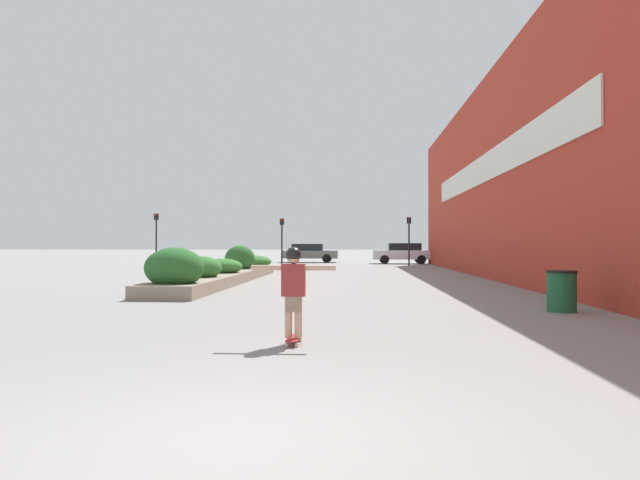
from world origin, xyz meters
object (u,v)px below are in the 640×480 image
(trash_bin, at_px, (562,291))
(traffic_light_right, at_px, (409,232))
(skateboard, at_px, (293,339))
(car_center_right, at_px, (403,253))
(traffic_light_left, at_px, (282,233))
(car_leftmost, at_px, (309,253))
(car_center_left, at_px, (510,253))
(skateboarder, at_px, (293,283))
(traffic_light_far_left, at_px, (156,230))

(trash_bin, relative_size, traffic_light_right, 0.27)
(skateboard, relative_size, car_center_right, 0.16)
(car_center_right, distance_m, traffic_light_left, 9.89)
(car_leftmost, height_order, car_center_left, car_center_left)
(skateboarder, bearing_deg, traffic_light_right, 82.01)
(car_center_right, bearing_deg, traffic_light_right, -179.17)
(car_center_left, xyz_separation_m, traffic_light_far_left, (-25.61, -5.60, 1.64))
(traffic_light_far_left, bearing_deg, trash_bin, -54.90)
(car_center_left, distance_m, traffic_light_far_left, 26.27)
(traffic_light_left, bearing_deg, car_center_left, 17.62)
(skateboard, relative_size, trash_bin, 0.76)
(car_leftmost, height_order, traffic_light_right, traffic_light_right)
(trash_bin, xyz_separation_m, car_center_right, (-0.88, 30.83, 0.37))
(car_leftmost, xyz_separation_m, car_center_left, (15.51, -1.67, 0.01))
(trash_bin, height_order, car_center_right, car_center_right)
(traffic_light_right, bearing_deg, car_center_left, 32.37)
(skateboarder, bearing_deg, trash_bin, 39.39)
(car_leftmost, xyz_separation_m, car_center_right, (7.31, -2.45, 0.02))
(car_leftmost, bearing_deg, car_center_left, 83.86)
(car_center_right, bearing_deg, car_center_left, -84.53)
(traffic_light_far_left, bearing_deg, car_leftmost, 35.73)
(skateboarder, bearing_deg, traffic_light_far_left, 113.45)
(skateboarder, distance_m, traffic_light_left, 30.93)
(skateboarder, xyz_separation_m, traffic_light_far_left, (-12.87, 30.39, 1.54))
(skateboarder, distance_m, car_center_right, 35.49)
(car_leftmost, height_order, traffic_light_left, traffic_light_left)
(car_leftmost, xyz_separation_m, traffic_light_right, (7.37, -6.83, 1.49))
(car_center_right, bearing_deg, trash_bin, -178.37)
(car_leftmost, relative_size, car_center_right, 1.02)
(car_leftmost, bearing_deg, traffic_light_left, -10.87)
(car_center_left, relative_size, traffic_light_left, 1.36)
(skateboard, bearing_deg, car_center_right, 83.15)
(traffic_light_left, relative_size, traffic_light_right, 0.97)
(car_leftmost, relative_size, car_center_left, 1.02)
(traffic_light_far_left, bearing_deg, car_center_left, 12.33)
(traffic_light_far_left, bearing_deg, traffic_light_left, 1.57)
(car_center_left, relative_size, traffic_light_far_left, 1.23)
(skateboard, distance_m, car_center_right, 35.50)
(car_center_left, xyz_separation_m, traffic_light_right, (-8.14, -5.16, 1.48))
(traffic_light_right, bearing_deg, trash_bin, -88.24)
(car_center_right, height_order, traffic_light_right, traffic_light_right)
(car_center_left, height_order, traffic_light_far_left, traffic_light_far_left)
(trash_bin, bearing_deg, skateboarder, -141.10)
(car_center_left, bearing_deg, car_center_right, -84.53)
(car_leftmost, distance_m, traffic_light_far_left, 12.55)
(car_center_left, xyz_separation_m, car_center_right, (-8.20, -0.79, 0.01))
(car_center_right, bearing_deg, car_leftmost, 71.45)
(skateboard, bearing_deg, car_leftmost, 94.71)
(car_center_left, bearing_deg, car_leftmost, -96.14)
(traffic_light_right, height_order, traffic_light_far_left, traffic_light_far_left)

